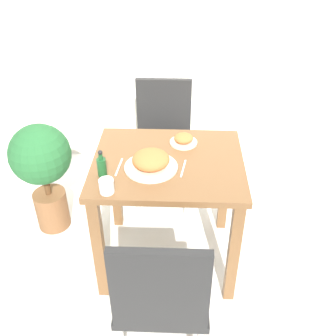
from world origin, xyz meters
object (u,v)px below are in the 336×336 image
at_px(chair_near, 161,294).
at_px(side_plate, 184,140).
at_px(chair_far, 163,136).
at_px(sauce_bottle, 102,166).
at_px(potted_plant_left, 42,165).
at_px(food_plate, 151,161).
at_px(drink_cup, 107,186).

height_order(chair_near, side_plate, chair_near).
xyz_separation_m(chair_far, sauce_bottle, (-0.27, -0.84, 0.30)).
xyz_separation_m(side_plate, sauce_bottle, (-0.42, -0.34, 0.03)).
height_order(chair_far, sauce_bottle, sauce_bottle).
bearing_deg(potted_plant_left, sauce_bottle, -40.62).
distance_m(chair_near, chair_far, 1.39).
distance_m(chair_far, food_plate, 0.82).
bearing_deg(side_plate, drink_cup, -128.06).
relative_size(drink_cup, potted_plant_left, 0.09).
distance_m(sauce_bottle, potted_plant_left, 0.72).
height_order(food_plate, potted_plant_left, food_plate).
height_order(side_plate, drink_cup, drink_cup).
relative_size(side_plate, sauce_bottle, 1.04).
distance_m(chair_far, sauce_bottle, 0.94).
bearing_deg(drink_cup, side_plate, 51.94).
xyz_separation_m(chair_near, side_plate, (0.09, 0.89, 0.27)).
relative_size(chair_far, drink_cup, 12.26).
xyz_separation_m(chair_far, drink_cup, (-0.23, -0.98, 0.28)).
relative_size(drink_cup, sauce_bottle, 0.48).
bearing_deg(drink_cup, sauce_bottle, 108.68).
relative_size(food_plate, potted_plant_left, 0.36).
distance_m(food_plate, side_plate, 0.32).
xyz_separation_m(food_plate, potted_plant_left, (-0.74, 0.35, -0.29)).
bearing_deg(chair_near, potted_plant_left, -49.61).
xyz_separation_m(side_plate, drink_cup, (-0.38, -0.48, 0.01)).
xyz_separation_m(food_plate, sauce_bottle, (-0.25, -0.08, 0.02)).
bearing_deg(chair_near, drink_cup, -55.13).
distance_m(food_plate, sauce_bottle, 0.26).
bearing_deg(food_plate, drink_cup, -133.15).
bearing_deg(side_plate, food_plate, -123.29).
distance_m(chair_far, side_plate, 0.59).
relative_size(chair_far, potted_plant_left, 1.13).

